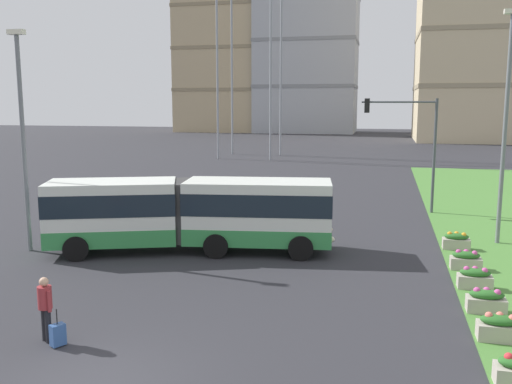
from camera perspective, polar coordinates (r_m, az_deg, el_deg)
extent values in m
cube|color=silver|center=(23.25, 0.24, -1.96)|extent=(6.28, 3.28, 2.55)
cube|color=#338C47|center=(23.44, 0.23, -4.18)|extent=(6.30, 3.31, 0.70)
cube|color=#19232D|center=(23.17, 0.24, -0.93)|extent=(6.33, 3.33, 0.90)
cube|color=silver|center=(23.91, -14.46, -1.94)|extent=(5.74, 4.14, 2.55)
cube|color=#338C47|center=(24.10, -14.37, -4.10)|extent=(5.77, 4.17, 0.70)
cube|color=#19232D|center=(23.83, -14.50, -0.94)|extent=(5.79, 4.19, 0.90)
cylinder|color=#383838|center=(23.70, -7.01, -1.82)|extent=(2.40, 2.40, 2.45)
cylinder|color=black|center=(24.64, 4.68, -4.27)|extent=(1.03, 0.41, 1.00)
cylinder|color=black|center=(22.21, 4.59, -5.75)|extent=(1.03, 0.41, 1.00)
cylinder|color=black|center=(24.91, -3.18, -4.11)|extent=(1.03, 0.41, 1.00)
cylinder|color=black|center=(22.51, -4.13, -5.55)|extent=(1.03, 0.41, 1.00)
cylinder|color=black|center=(25.57, -16.90, -4.15)|extent=(1.04, 0.61, 1.00)
cylinder|color=black|center=(23.18, -17.94, -5.55)|extent=(1.04, 0.61, 1.00)
sphere|color=#F9EFC6|center=(24.25, 7.57, -3.81)|extent=(0.24, 0.24, 0.24)
sphere|color=#F9EFC6|center=(22.50, 7.73, -4.83)|extent=(0.24, 0.24, 0.24)
cylinder|color=black|center=(15.99, -20.79, -12.50)|extent=(0.16, 0.16, 0.90)
cylinder|color=black|center=(15.82, -20.47, -12.71)|extent=(0.16, 0.16, 0.90)
cylinder|color=maroon|center=(15.66, -20.79, -10.05)|extent=(0.36, 0.36, 0.60)
sphere|color=tan|center=(15.53, -20.88, -8.58)|extent=(0.24, 0.24, 0.24)
cylinder|color=maroon|center=(15.88, -21.16, -9.99)|extent=(0.10, 0.10, 0.55)
cylinder|color=maroon|center=(15.47, -20.38, -10.46)|extent=(0.10, 0.10, 0.55)
cube|color=#335693|center=(15.57, -19.60, -13.58)|extent=(0.39, 0.43, 0.56)
cylinder|color=black|center=(15.39, -19.70, -11.90)|extent=(0.03, 0.03, 0.40)
sphere|color=red|center=(13.75, 24.43, -15.13)|extent=(0.20, 0.20, 0.20)
cube|color=#B7AD9E|center=(16.19, 23.61, -12.98)|extent=(1.10, 0.56, 0.44)
ellipsoid|color=#2D6B28|center=(16.08, 23.69, -11.92)|extent=(0.99, 0.50, 0.28)
sphere|color=#EF7566|center=(15.99, 22.70, -11.58)|extent=(0.20, 0.20, 0.20)
sphere|color=#EF7566|center=(16.12, 23.66, -11.48)|extent=(0.20, 0.20, 0.20)
cube|color=#B7AD9E|center=(18.06, 22.46, -10.61)|extent=(1.10, 0.56, 0.44)
ellipsoid|color=#2D6B28|center=(17.96, 22.52, -9.65)|extent=(0.99, 0.50, 0.28)
sphere|color=#D14C99|center=(17.88, 21.64, -9.34)|extent=(0.20, 0.20, 0.20)
sphere|color=#D14C99|center=(18.00, 22.50, -9.27)|extent=(0.20, 0.20, 0.20)
sphere|color=#D14C99|center=(17.92, 23.46, -9.41)|extent=(0.20, 0.20, 0.20)
cube|color=#B7AD9E|center=(20.13, 21.45, -8.53)|extent=(1.10, 0.56, 0.44)
ellipsoid|color=#2D6B28|center=(20.04, 21.51, -7.66)|extent=(0.99, 0.50, 0.28)
sphere|color=#D14C99|center=(19.97, 20.72, -7.37)|extent=(0.20, 0.20, 0.20)
sphere|color=#D14C99|center=(20.09, 21.49, -7.32)|extent=(0.20, 0.20, 0.20)
sphere|color=#D14C99|center=(20.00, 22.35, -7.45)|extent=(0.20, 0.20, 0.20)
cube|color=#B7AD9E|center=(22.23, 20.65, -6.84)|extent=(1.10, 0.56, 0.44)
ellipsoid|color=#2D6B28|center=(22.15, 20.69, -6.05)|extent=(0.99, 0.50, 0.28)
sphere|color=#D14C99|center=(22.09, 19.98, -5.78)|extent=(0.20, 0.20, 0.20)
sphere|color=#D14C99|center=(22.20, 20.68, -5.74)|extent=(0.20, 0.20, 0.20)
sphere|color=#D14C99|center=(22.11, 21.45, -5.85)|extent=(0.20, 0.20, 0.20)
cube|color=#B7AD9E|center=(25.10, 19.78, -5.01)|extent=(1.10, 0.56, 0.44)
ellipsoid|color=#2D6B28|center=(25.03, 19.82, -4.30)|extent=(0.99, 0.50, 0.28)
sphere|color=orange|center=(24.98, 19.19, -4.06)|extent=(0.20, 0.20, 0.20)
sphere|color=orange|center=(25.09, 19.81, -4.03)|extent=(0.20, 0.20, 0.20)
sphere|color=orange|center=(24.99, 20.48, -4.12)|extent=(0.20, 0.20, 0.20)
cylinder|color=#474C51|center=(32.56, 17.76, 3.43)|extent=(0.16, 0.16, 6.44)
cylinder|color=#474C51|center=(32.32, 14.39, 8.91)|extent=(4.05, 0.10, 0.10)
cube|color=black|center=(32.34, 11.29, 8.66)|extent=(0.28, 0.28, 0.80)
sphere|color=red|center=(32.34, 11.30, 9.10)|extent=(0.16, 0.16, 0.16)
sphere|color=yellow|center=(32.34, 11.29, 8.64)|extent=(0.16, 0.16, 0.16)
sphere|color=green|center=(32.34, 11.27, 8.18)|extent=(0.16, 0.16, 0.16)
cylinder|color=slate|center=(24.91, -22.67, 4.38)|extent=(0.18, 0.18, 8.88)
cube|color=white|center=(25.01, -23.32, 14.79)|extent=(0.70, 0.28, 0.20)
cylinder|color=slate|center=(26.25, 24.08, 5.54)|extent=(0.18, 0.18, 9.84)
cube|color=tan|center=(127.30, -3.56, 16.09)|extent=(18.00, 14.48, 43.64)
cube|color=#85765B|center=(126.36, -3.51, 10.35)|extent=(18.20, 14.68, 0.70)
cube|color=#85765B|center=(126.86, -3.54, 14.29)|extent=(18.20, 14.68, 0.70)
cube|color=#85765B|center=(127.96, -3.58, 18.19)|extent=(18.20, 14.68, 0.70)
cube|color=#9EA3AD|center=(122.17, 5.26, 14.86)|extent=(20.84, 14.21, 37.23)
cube|color=gray|center=(121.58, 5.20, 10.65)|extent=(21.04, 14.41, 0.70)
cube|color=gray|center=(122.20, 5.26, 15.02)|extent=(21.04, 14.41, 0.70)
cube|color=#9C8D6E|center=(101.26, 22.05, 9.92)|extent=(21.21, 19.88, 0.70)
cube|color=#9C8D6E|center=(101.85, 22.34, 14.71)|extent=(21.21, 19.88, 0.70)
cylinder|color=gray|center=(67.85, 2.59, 16.85)|extent=(0.24, 0.24, 30.77)
cylinder|color=gray|center=(69.20, -2.51, 16.70)|extent=(0.24, 0.24, 30.77)
cylinder|color=gray|center=(62.02, 1.53, 17.59)|extent=(0.24, 0.24, 30.77)
cylinder|color=gray|center=(63.49, -4.04, 17.37)|extent=(0.24, 0.24, 30.77)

